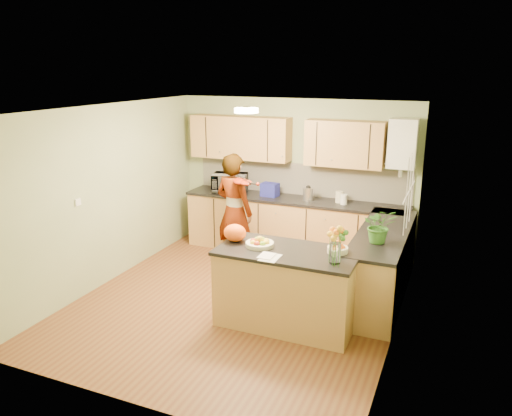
% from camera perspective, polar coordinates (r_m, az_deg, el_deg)
% --- Properties ---
extents(floor, '(4.50, 4.50, 0.00)m').
position_cam_1_polar(floor, '(6.69, -2.05, -10.63)').
color(floor, brown).
rests_on(floor, ground).
extents(ceiling, '(4.00, 4.50, 0.02)m').
position_cam_1_polar(ceiling, '(6.01, -2.29, 11.24)').
color(ceiling, white).
rests_on(ceiling, wall_back).
extents(wall_back, '(4.00, 0.02, 2.50)m').
position_cam_1_polar(wall_back, '(8.26, 4.43, 3.72)').
color(wall_back, gray).
rests_on(wall_back, floor).
extents(wall_front, '(4.00, 0.02, 2.50)m').
position_cam_1_polar(wall_front, '(4.42, -14.68, -7.80)').
color(wall_front, gray).
rests_on(wall_front, floor).
extents(wall_left, '(0.02, 4.50, 2.50)m').
position_cam_1_polar(wall_left, '(7.28, -16.60, 1.43)').
color(wall_left, gray).
rests_on(wall_left, floor).
extents(wall_right, '(0.02, 4.50, 2.50)m').
position_cam_1_polar(wall_right, '(5.72, 16.34, -2.45)').
color(wall_right, gray).
rests_on(wall_right, floor).
extents(back_counter, '(3.64, 0.62, 0.94)m').
position_cam_1_polar(back_counter, '(8.16, 4.31, -2.10)').
color(back_counter, '#AF8846').
rests_on(back_counter, floor).
extents(right_counter, '(0.62, 2.24, 0.94)m').
position_cam_1_polar(right_counter, '(6.81, 14.20, -6.30)').
color(right_counter, '#AF8846').
rests_on(right_counter, floor).
extents(splashback, '(3.60, 0.02, 0.52)m').
position_cam_1_polar(splashback, '(8.23, 5.05, 3.30)').
color(splashback, beige).
rests_on(splashback, back_counter).
extents(upper_cabinets, '(3.20, 0.34, 0.70)m').
position_cam_1_polar(upper_cabinets, '(8.06, 2.94, 7.77)').
color(upper_cabinets, '#AF8846').
rests_on(upper_cabinets, wall_back).
extents(boiler, '(0.40, 0.30, 0.86)m').
position_cam_1_polar(boiler, '(7.64, 16.42, 7.05)').
color(boiler, white).
rests_on(boiler, wall_back).
extents(window_right, '(0.01, 1.30, 1.05)m').
position_cam_1_polar(window_right, '(6.21, 17.17, 1.81)').
color(window_right, white).
rests_on(window_right, wall_right).
extents(light_switch, '(0.02, 0.09, 0.09)m').
position_cam_1_polar(light_switch, '(6.82, -19.69, 0.64)').
color(light_switch, white).
rests_on(light_switch, wall_left).
extents(ceiling_lamp, '(0.30, 0.30, 0.07)m').
position_cam_1_polar(ceiling_lamp, '(6.28, -1.11, 11.10)').
color(ceiling_lamp, '#FFEABF').
rests_on(ceiling_lamp, ceiling).
extents(peninsula_island, '(1.63, 0.84, 0.94)m').
position_cam_1_polar(peninsula_island, '(5.98, 3.56, -9.03)').
color(peninsula_island, '#AF8846').
rests_on(peninsula_island, floor).
extents(fruit_dish, '(0.33, 0.33, 0.12)m').
position_cam_1_polar(fruit_dish, '(5.90, 0.43, -3.95)').
color(fruit_dish, beige).
rests_on(fruit_dish, peninsula_island).
extents(orange_bowl, '(0.24, 0.24, 0.14)m').
position_cam_1_polar(orange_bowl, '(5.77, 9.32, -4.51)').
color(orange_bowl, beige).
rests_on(orange_bowl, peninsula_island).
extents(flower_vase, '(0.28, 0.28, 0.51)m').
position_cam_1_polar(flower_vase, '(5.37, 9.12, -2.93)').
color(flower_vase, silver).
rests_on(flower_vase, peninsula_island).
extents(orange_bag, '(0.31, 0.27, 0.21)m').
position_cam_1_polar(orange_bag, '(6.05, -2.42, -2.85)').
color(orange_bag, '#FD5A14').
rests_on(orange_bag, peninsula_island).
extents(papers, '(0.20, 0.27, 0.01)m').
position_cam_1_polar(papers, '(5.57, 1.63, -5.66)').
color(papers, white).
rests_on(papers, peninsula_island).
extents(violinist, '(0.74, 0.58, 1.77)m').
position_cam_1_polar(violinist, '(7.49, -2.50, -0.41)').
color(violinist, tan).
rests_on(violinist, floor).
extents(violin, '(0.69, 0.60, 0.17)m').
position_cam_1_polar(violin, '(7.08, -1.85, 3.09)').
color(violin, '#591705').
rests_on(violin, violinist).
extents(microwave, '(0.64, 0.51, 0.31)m').
position_cam_1_polar(microwave, '(8.41, -3.01, 2.89)').
color(microwave, white).
rests_on(microwave, back_counter).
extents(blue_box, '(0.29, 0.22, 0.21)m').
position_cam_1_polar(blue_box, '(8.14, 1.60, 2.11)').
color(blue_box, navy).
rests_on(blue_box, back_counter).
extents(kettle, '(0.15, 0.15, 0.29)m').
position_cam_1_polar(kettle, '(7.90, 5.97, 1.67)').
color(kettle, silver).
rests_on(kettle, back_counter).
extents(jar_cream, '(0.14, 0.14, 0.18)m').
position_cam_1_polar(jar_cream, '(7.85, 9.49, 1.25)').
color(jar_cream, beige).
rests_on(jar_cream, back_counter).
extents(jar_white, '(0.11, 0.11, 0.16)m').
position_cam_1_polar(jar_white, '(7.77, 10.00, 0.98)').
color(jar_white, white).
rests_on(jar_white, back_counter).
extents(potted_plant, '(0.47, 0.44, 0.43)m').
position_cam_1_polar(potted_plant, '(6.14, 13.93, -1.95)').
color(potted_plant, '#336B23').
rests_on(potted_plant, right_counter).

